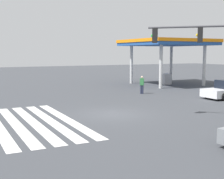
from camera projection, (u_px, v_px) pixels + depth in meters
name	position (u px, v px, depth m)	size (l,w,h in m)	color
ground_plane	(112.00, 114.00, 19.58)	(135.48, 135.48, 0.00)	#3D3F44
crosswalk_markings	(7.00, 125.00, 16.69)	(10.10, 7.25, 0.01)	silver
gas_station_canopy	(167.00, 44.00, 37.14)	(8.98, 8.98, 5.37)	#23519E
pedestrian	(142.00, 84.00, 29.13)	(0.41, 0.41, 1.66)	#232842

